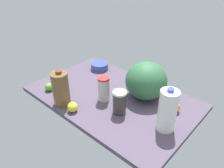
% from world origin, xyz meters
% --- Properties ---
extents(countertop, '(1.20, 0.76, 0.03)m').
position_xyz_m(countertop, '(0.00, 0.00, 0.01)').
color(countertop, '#504458').
rests_on(countertop, ground).
extents(watermelon, '(0.29, 0.29, 0.27)m').
position_xyz_m(watermelon, '(-0.19, -0.15, 0.16)').
color(watermelon, '#2F653F').
rests_on(watermelon, countertop).
extents(shaker_bottle, '(0.09, 0.09, 0.16)m').
position_xyz_m(shaker_bottle, '(-0.17, 0.11, 0.11)').
color(shaker_bottle, '#383431').
rests_on(shaker_bottle, countertop).
extents(chocolate_milk_jug, '(0.11, 0.11, 0.26)m').
position_xyz_m(chocolate_milk_jug, '(0.19, 0.30, 0.15)').
color(chocolate_milk_jug, brown).
rests_on(chocolate_milk_jug, countertop).
extents(milk_jug, '(0.11, 0.11, 0.28)m').
position_xyz_m(milk_jug, '(-0.47, 0.05, 0.16)').
color(milk_jug, white).
rests_on(milk_jug, countertop).
extents(mixing_bowl, '(0.15, 0.15, 0.06)m').
position_xyz_m(mixing_bowl, '(0.37, -0.25, 0.06)').
color(mixing_bowl, '#354790').
rests_on(mixing_bowl, countertop).
extents(tumbler_cup, '(0.08, 0.08, 0.18)m').
position_xyz_m(tumbler_cup, '(0.01, 0.08, 0.12)').
color(tumbler_cup, beige).
rests_on(tumbler_cup, countertop).
extents(orange_beside_bowl, '(0.08, 0.08, 0.08)m').
position_xyz_m(orange_beside_bowl, '(-0.43, -0.14, 0.07)').
color(orange_beside_bowl, orange).
rests_on(orange_beside_bowl, countertop).
extents(lemon_by_jug, '(0.07, 0.07, 0.07)m').
position_xyz_m(lemon_by_jug, '(0.07, 0.31, 0.06)').
color(lemon_by_jug, yellow).
rests_on(lemon_by_jug, countertop).
extents(lime_loose, '(0.06, 0.06, 0.06)m').
position_xyz_m(lime_loose, '(0.40, 0.27, 0.06)').
color(lime_loose, '#64A82E').
rests_on(lime_loose, countertop).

